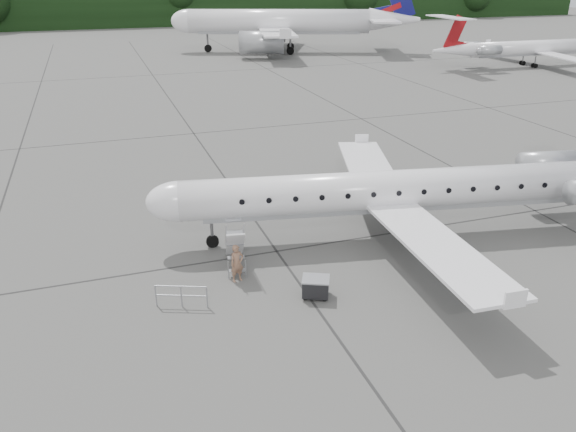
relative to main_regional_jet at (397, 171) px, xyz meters
name	(u,v)px	position (x,y,z in m)	size (l,w,h in m)	color
ground	(430,267)	(0.03, -3.81, -3.68)	(320.00, 320.00, 0.00)	#595956
treeline	(145,10)	(0.03, 126.19, 0.32)	(260.00, 4.00, 8.00)	black
main_regional_jet	(397,171)	(0.00, 0.00, 0.00)	(28.73, 20.69, 7.37)	white
airstair	(235,245)	(-8.88, -0.66, -2.53)	(0.85, 2.41, 2.31)	white
passenger	(237,263)	(-9.12, -2.00, -2.77)	(0.66, 0.44, 1.82)	#855F49
safety_railing	(181,297)	(-11.92, -3.36, -3.18)	(2.20, 0.08, 1.00)	#919499
baggage_cart	(316,287)	(-6.21, -4.47, -3.19)	(1.14, 0.92, 0.98)	black
bg_narrowbody	(279,9)	(16.99, 71.58, 3.36)	(39.23, 28.25, 14.08)	white
bg_regional_right	(538,40)	(48.14, 44.71, 0.03)	(28.29, 20.37, 7.42)	white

